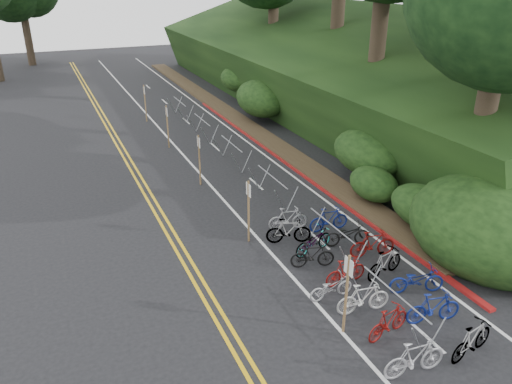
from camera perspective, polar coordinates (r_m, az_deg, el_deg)
ground at (r=15.27m, az=4.57°, el=-14.60°), size 120.00×120.00×0.00m
road_markings at (r=23.51m, az=-5.59°, el=0.08°), size 7.47×80.00×0.01m
red_curb at (r=26.93m, az=3.39°, el=3.44°), size 0.25×28.00×0.10m
embankment at (r=35.62m, az=8.96°, el=12.54°), size 14.30×48.14×9.11m
bike_rack_front at (r=15.07m, az=15.50°, el=-12.01°), size 1.15×2.98×1.19m
bike_racks_rest at (r=26.48m, az=-2.80°, el=4.95°), size 1.14×23.00×1.17m
signpost_near at (r=14.23m, az=10.32°, el=-10.90°), size 0.08×0.40×2.54m
signposts_rest at (r=26.51m, az=-8.48°, el=6.04°), size 0.08×18.40×2.50m
bike_front at (r=16.12m, az=8.57°, el=-10.70°), size 0.54×1.52×0.80m
bike_valet at (r=17.09m, az=11.97°, el=-8.39°), size 3.37×10.07×1.07m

